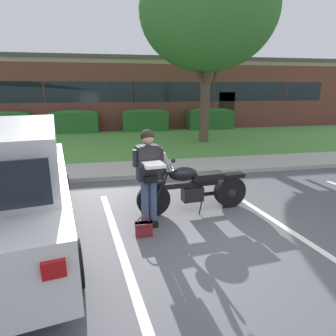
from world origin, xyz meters
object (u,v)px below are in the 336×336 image
hedge_center_right (145,120)px  hedge_right (210,118)px  handbag (144,228)px  shade_tree (208,11)px  rider_person (149,171)px  hedge_center_left (74,121)px  brick_building (128,92)px  motorcycle (197,187)px

hedge_center_right → hedge_right: size_ratio=0.96×
handbag → shade_tree: size_ratio=0.05×
shade_tree → hedge_right: (1.57, 3.73, -4.64)m
rider_person → hedge_center_left: bearing=102.8°
brick_building → hedge_right: bearing=-56.3°
shade_tree → hedge_center_right: bearing=120.3°
shade_tree → brick_building: bearing=104.9°
rider_person → brick_building: brick_building is taller
motorcycle → hedge_center_right: bearing=88.9°
handbag → shade_tree: shade_tree is taller
shade_tree → hedge_right: shade_tree is taller
motorcycle → hedge_right: size_ratio=0.87×
shade_tree → brick_building: 11.01m
motorcycle → hedge_center_right: (0.20, 10.70, 0.16)m
motorcycle → hedge_right: bearing=69.8°
hedge_center_right → brick_building: brick_building is taller
hedge_right → brick_building: 7.85m
handbag → hedge_center_left: 11.79m
motorcycle → hedge_center_left: motorcycle is taller
rider_person → hedge_center_right: bearing=83.9°
motorcycle → hedge_center_right: motorcycle is taller
shade_tree → hedge_center_left: bearing=147.8°
shade_tree → hedge_center_right: size_ratio=3.10×
handbag → hedge_center_left: size_ratio=0.15×
hedge_center_left → rider_person: bearing=-77.2°
hedge_center_left → brick_building: (3.21, 6.43, 1.38)m
handbag → hedge_right: (5.09, 11.53, 0.51)m
hedge_center_right → hedge_right: same height
hedge_center_right → brick_building: bearing=94.8°
hedge_center_left → shade_tree: bearing=-32.2°
motorcycle → shade_tree: shade_tree is taller
shade_tree → brick_building: shade_tree is taller
motorcycle → rider_person: bearing=-153.9°
shade_tree → hedge_center_right: (-2.18, 3.73, -4.64)m
rider_person → hedge_center_left: size_ratio=0.70×
rider_person → handbag: bearing=-112.4°
handbag → hedge_center_right: (1.34, 11.53, 0.51)m
rider_person → brick_building: size_ratio=0.06×
rider_person → handbag: (-0.14, -0.34, -0.86)m
hedge_right → handbag: bearing=-113.8°
hedge_center_right → handbag: bearing=-96.6°
handbag → hedge_center_right: hedge_center_right is taller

